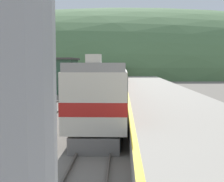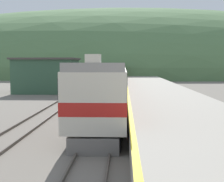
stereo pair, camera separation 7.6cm
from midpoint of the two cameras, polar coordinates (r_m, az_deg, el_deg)
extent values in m
cube|color=#4C443D|center=(65.43, 0.18, 1.69)|extent=(0.08, 180.00, 0.16)
cube|color=#4C443D|center=(65.40, 1.44, 1.68)|extent=(0.08, 180.00, 0.16)
cube|color=#4C443D|center=(65.74, -3.95, 1.69)|extent=(0.08, 180.00, 0.16)
cube|color=#4C443D|center=(65.61, -2.70, 1.69)|extent=(0.08, 180.00, 0.16)
cube|color=#9E9689|center=(45.57, 6.71, 0.78)|extent=(7.02, 140.00, 1.14)
cube|color=yellow|center=(45.37, 2.45, 1.52)|extent=(0.24, 140.00, 0.01)
ellipsoid|color=#517547|center=(115.63, 1.30, 3.13)|extent=(211.39, 95.13, 45.42)
cube|color=#385B42|center=(43.48, -11.99, 2.68)|extent=(7.82, 6.56, 4.45)
cube|color=#47423D|center=(43.45, -12.05, 5.77)|extent=(8.32, 7.06, 0.24)
cube|color=black|center=(23.48, -1.22, -3.60)|extent=(2.39, 19.17, 0.85)
cube|color=beige|center=(23.28, -1.22, 0.78)|extent=(2.91, 20.39, 2.75)
cube|color=red|center=(23.29, -1.22, 0.24)|extent=(2.94, 20.41, 0.60)
cube|color=black|center=(23.24, -1.23, 2.27)|extent=(2.93, 19.17, 0.82)
cube|color=gray|center=(23.21, -1.23, 4.66)|extent=(2.73, 20.39, 0.40)
cube|color=black|center=(14.21, -3.24, 0.46)|extent=(2.95, 2.20, 1.10)
cube|color=beige|center=(13.49, -3.53, 5.95)|extent=(0.64, 0.80, 0.36)
cube|color=slate|center=(13.72, -3.55, -10.09)|extent=(2.27, 0.40, 0.77)
cube|color=black|center=(45.74, 0.33, 0.65)|extent=(2.39, 21.26, 0.85)
cube|color=beige|center=(45.63, 0.33, 2.90)|extent=(2.91, 22.62, 2.75)
cube|color=red|center=(45.64, 0.33, 2.62)|extent=(2.94, 22.64, 0.60)
cube|color=black|center=(45.61, 0.33, 3.66)|extent=(2.93, 21.26, 0.82)
cube|color=gray|center=(45.60, 0.33, 4.87)|extent=(2.73, 22.62, 0.40)
cube|color=black|center=(69.21, 0.88, 2.16)|extent=(2.39, 21.26, 0.85)
cube|color=beige|center=(69.14, 0.88, 3.65)|extent=(2.91, 22.62, 2.75)
cube|color=red|center=(69.14, 0.88, 3.46)|extent=(2.94, 22.64, 0.60)
cube|color=black|center=(69.12, 0.88, 4.15)|extent=(2.93, 21.26, 0.82)
cube|color=gray|center=(69.12, 0.88, 4.95)|extent=(2.73, 22.62, 0.40)
cube|color=black|center=(92.70, 1.15, 2.90)|extent=(2.39, 21.26, 0.85)
cube|color=beige|center=(92.65, 1.15, 4.01)|extent=(2.91, 22.62, 2.75)
cube|color=red|center=(92.66, 1.15, 3.88)|extent=(2.94, 22.64, 0.60)
cube|color=black|center=(92.64, 1.15, 4.39)|extent=(2.93, 21.26, 0.82)
cube|color=gray|center=(92.63, 1.15, 4.99)|extent=(2.73, 22.62, 0.40)
camera|label=1|loc=(0.04, -90.12, -0.01)|focal=50.00mm
camera|label=2|loc=(0.04, 89.88, 0.01)|focal=50.00mm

